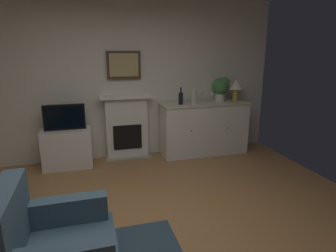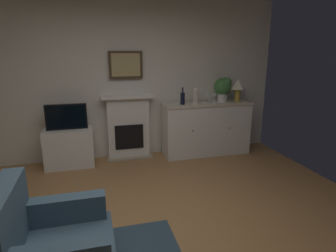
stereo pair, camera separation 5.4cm
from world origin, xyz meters
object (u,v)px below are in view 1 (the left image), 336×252
at_px(vase_decorative, 194,96).
at_px(tv_cabinet, 67,148).
at_px(potted_plant_small, 221,87).
at_px(fireplace_unit, 127,127).
at_px(sideboard_cabinet, 204,128).
at_px(table_lamp, 236,86).
at_px(wine_bottle, 181,98).
at_px(wine_glass_right, 213,95).
at_px(framed_picture, 124,65).
at_px(tv_set, 64,117).
at_px(wine_glass_left, 201,96).
at_px(wine_glass_center, 207,96).

relative_size(vase_decorative, tv_cabinet, 0.38).
xyz_separation_m(vase_decorative, potted_plant_small, (0.55, 0.10, 0.12)).
bearing_deg(fireplace_unit, tv_cabinet, -170.55).
distance_m(sideboard_cabinet, table_lamp, 0.94).
bearing_deg(tv_cabinet, wine_bottle, -1.40).
height_order(table_lamp, wine_glass_right, table_lamp).
height_order(framed_picture, tv_cabinet, framed_picture).
relative_size(framed_picture, potted_plant_small, 1.28).
height_order(tv_cabinet, tv_set, tv_set).
bearing_deg(sideboard_cabinet, tv_set, -179.80).
relative_size(framed_picture, wine_glass_left, 3.33).
bearing_deg(potted_plant_small, tv_cabinet, -179.35).
relative_size(wine_glass_left, potted_plant_small, 0.38).
height_order(fireplace_unit, table_lamp, table_lamp).
xyz_separation_m(table_lamp, vase_decorative, (-0.81, -0.05, -0.14)).
height_order(wine_glass_center, potted_plant_small, potted_plant_small).
relative_size(fireplace_unit, wine_glass_center, 6.67).
xyz_separation_m(sideboard_cabinet, tv_set, (-2.34, -0.01, 0.35)).
distance_m(vase_decorative, potted_plant_small, 0.57).
height_order(framed_picture, wine_glass_right, framed_picture).
height_order(wine_glass_right, tv_cabinet, wine_glass_right).
distance_m(table_lamp, tv_set, 2.95).
relative_size(wine_glass_right, tv_cabinet, 0.22).
bearing_deg(table_lamp, sideboard_cabinet, -180.00).
distance_m(wine_glass_right, tv_set, 2.49).
bearing_deg(wine_glass_left, wine_glass_right, 3.43).
distance_m(sideboard_cabinet, wine_glass_center, 0.59).
relative_size(fireplace_unit, potted_plant_small, 2.56).
height_order(sideboard_cabinet, table_lamp, table_lamp).
distance_m(wine_bottle, wine_glass_left, 0.38).
height_order(wine_bottle, tv_cabinet, wine_bottle).
distance_m(tv_cabinet, potted_plant_small, 2.80).
bearing_deg(wine_glass_right, tv_set, -179.61).
bearing_deg(potted_plant_small, sideboard_cabinet, -171.83).
relative_size(wine_glass_center, potted_plant_small, 0.38).
xyz_separation_m(tv_cabinet, potted_plant_small, (2.66, 0.03, 0.88)).
height_order(fireplace_unit, framed_picture, framed_picture).
height_order(sideboard_cabinet, vase_decorative, vase_decorative).
bearing_deg(table_lamp, fireplace_unit, 174.80).
bearing_deg(vase_decorative, table_lamp, 3.53).
bearing_deg(vase_decorative, framed_picture, 166.51).
bearing_deg(tv_set, wine_glass_center, 0.26).
relative_size(sideboard_cabinet, tv_cabinet, 2.08).
height_order(vase_decorative, tv_set, vase_decorative).
bearing_deg(vase_decorative, wine_glass_left, 16.57).
xyz_separation_m(wine_glass_center, tv_set, (-2.37, -0.01, -0.23)).
distance_m(table_lamp, tv_cabinet, 3.06).
distance_m(sideboard_cabinet, potted_plant_small, 0.79).
bearing_deg(framed_picture, potted_plant_small, -6.02).
bearing_deg(tv_set, wine_glass_left, 0.09).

